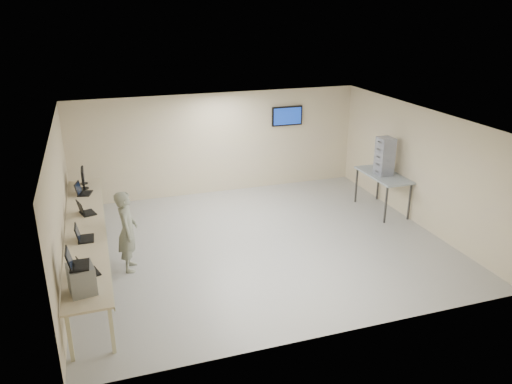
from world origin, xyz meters
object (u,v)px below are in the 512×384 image
object	(u,v)px
side_table	(383,177)
workbench	(86,231)
equipment_box	(82,279)
soldier	(127,231)

from	to	relation	value
side_table	workbench	bearing A→B (deg)	-173.59
side_table	equipment_box	bearing A→B (deg)	-155.91
workbench	soldier	distance (m)	0.81
soldier	side_table	bearing A→B (deg)	-72.44
equipment_box	side_table	size ratio (longest dim) A/B	0.27
workbench	equipment_box	xyz separation A→B (m)	(-0.06, -2.43, 0.29)
workbench	side_table	xyz separation A→B (m)	(7.19, 0.81, 0.09)
soldier	side_table	world-z (taller)	soldier
equipment_box	workbench	bearing A→B (deg)	78.37
soldier	side_table	xyz separation A→B (m)	(6.42, 1.08, 0.08)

